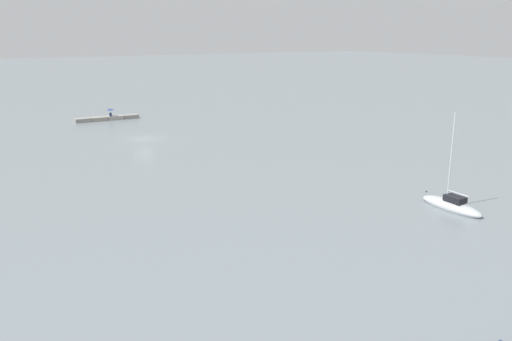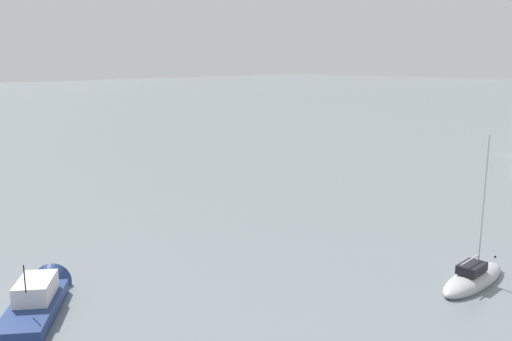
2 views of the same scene
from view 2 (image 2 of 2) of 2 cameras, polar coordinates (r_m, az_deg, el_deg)
sailboat_grey_mid at (r=30.79m, az=21.83°, el=-10.47°), size 1.72×5.84×8.06m
motorboat_navy_near at (r=28.01m, az=-21.79°, el=-12.51°), size 6.23×5.44×3.58m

